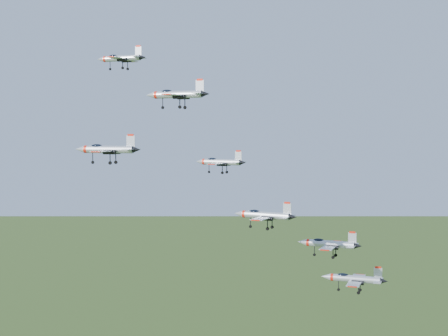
# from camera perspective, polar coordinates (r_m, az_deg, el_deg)

# --- Properties ---
(jet_lead) EXTENTS (12.71, 10.51, 3.40)m
(jet_lead) POSITION_cam_1_polar(r_m,az_deg,el_deg) (146.27, -9.45, 9.87)
(jet_lead) COLOR #B6BCC4
(jet_left_high) EXTENTS (13.31, 11.00, 3.56)m
(jet_left_high) POSITION_cam_1_polar(r_m,az_deg,el_deg) (119.76, -4.39, 6.73)
(jet_left_high) COLOR #B6BCC4
(jet_right_high) EXTENTS (11.93, 9.80, 3.20)m
(jet_right_high) POSITION_cam_1_polar(r_m,az_deg,el_deg) (105.52, -10.68, 1.70)
(jet_right_high) COLOR #B6BCC4
(jet_left_low) EXTENTS (11.55, 9.67, 3.09)m
(jet_left_low) POSITION_cam_1_polar(r_m,az_deg,el_deg) (127.80, -0.39, 0.57)
(jet_left_low) COLOR #B6BCC4
(jet_right_low) EXTENTS (11.55, 9.67, 3.09)m
(jet_right_low) POSITION_cam_1_polar(r_m,az_deg,el_deg) (106.51, 3.67, -4.31)
(jet_right_low) COLOR #B6BCC4
(jet_trail) EXTENTS (11.95, 9.94, 3.19)m
(jet_trail) POSITION_cam_1_polar(r_m,az_deg,el_deg) (115.71, 9.52, -6.84)
(jet_trail) COLOR #B6BCC4
(jet_extra) EXTENTS (12.91, 10.66, 3.45)m
(jet_extra) POSITION_cam_1_polar(r_m,az_deg,el_deg) (125.17, 11.72, -9.87)
(jet_extra) COLOR #B6BCC4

